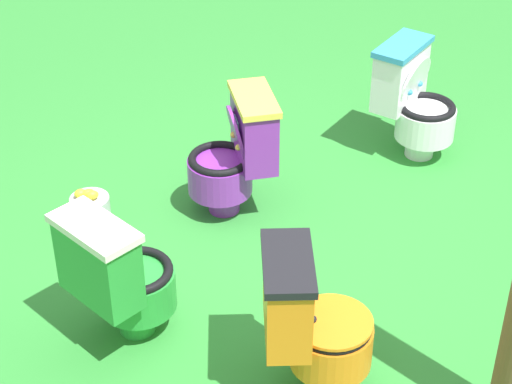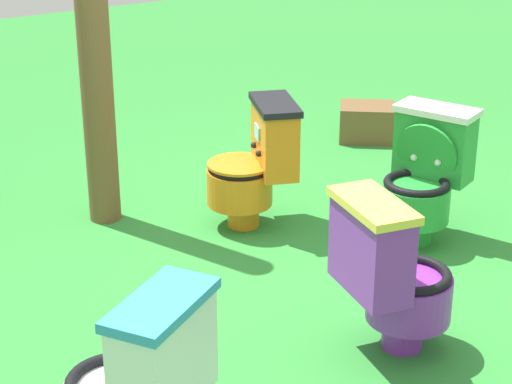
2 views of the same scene
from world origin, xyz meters
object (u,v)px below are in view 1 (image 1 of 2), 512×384
object	(u,v)px
toilet_white	(414,100)
toilet_purple	(236,154)
toilet_orange	(312,323)
lemon_bucket	(91,213)
toilet_green	(120,276)

from	to	relation	value
toilet_white	toilet_purple	world-z (taller)	same
toilet_white	toilet_orange	world-z (taller)	same
lemon_bucket	toilet_orange	bearing A→B (deg)	111.71
toilet_white	toilet_orange	xyz separation A→B (m)	(1.47, 1.58, -0.00)
toilet_green	toilet_purple	bearing A→B (deg)	108.64
toilet_white	toilet_orange	size ratio (longest dim) A/B	1.00
toilet_green	toilet_purple	xyz separation A→B (m)	(-0.90, -0.79, 0.00)
lemon_bucket	toilet_purple	bearing A→B (deg)	172.18
toilet_white	lemon_bucket	world-z (taller)	toilet_white
toilet_white	toilet_purple	size ratio (longest dim) A/B	1.00
toilet_orange	lemon_bucket	size ratio (longest dim) A/B	2.63
toilet_orange	toilet_purple	size ratio (longest dim) A/B	1.00
toilet_purple	lemon_bucket	bearing A→B (deg)	92.69
toilet_green	toilet_white	size ratio (longest dim) A/B	1.00
toilet_purple	lemon_bucket	xyz separation A→B (m)	(0.83, -0.11, -0.26)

